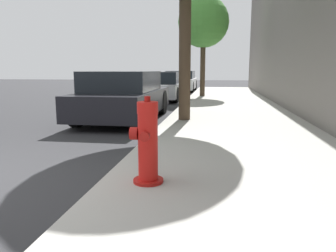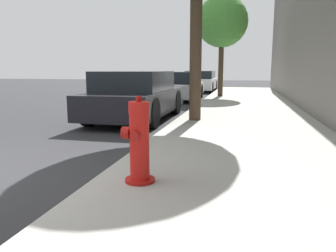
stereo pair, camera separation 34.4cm
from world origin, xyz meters
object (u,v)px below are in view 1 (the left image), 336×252
at_px(fire_hydrant, 147,143).
at_px(parked_car_mid, 162,86).
at_px(street_tree_far, 203,22).
at_px(parked_car_near, 124,96).
at_px(parked_car_far, 181,81).

distance_m(fire_hydrant, parked_car_mid, 11.36).
bearing_deg(street_tree_far, parked_car_near, -105.05).
xyz_separation_m(parked_car_far, street_tree_far, (1.57, -5.42, 2.77)).
height_order(parked_car_near, street_tree_far, street_tree_far).
xyz_separation_m(parked_car_near, parked_car_mid, (0.01, 6.05, -0.03)).
bearing_deg(parked_car_mid, street_tree_far, 16.70).
xyz_separation_m(parked_car_mid, parked_car_far, (0.19, 5.95, 0.01)).
relative_size(parked_car_near, parked_car_far, 0.97).
bearing_deg(parked_car_near, parked_car_mid, 89.94).
bearing_deg(fire_hydrant, parked_car_mid, 98.80).
height_order(fire_hydrant, parked_car_mid, parked_car_mid).
relative_size(fire_hydrant, parked_car_mid, 0.22).
relative_size(fire_hydrant, parked_car_far, 0.21).
bearing_deg(parked_car_near, parked_car_far, 89.05).
height_order(fire_hydrant, parked_car_near, parked_car_near).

